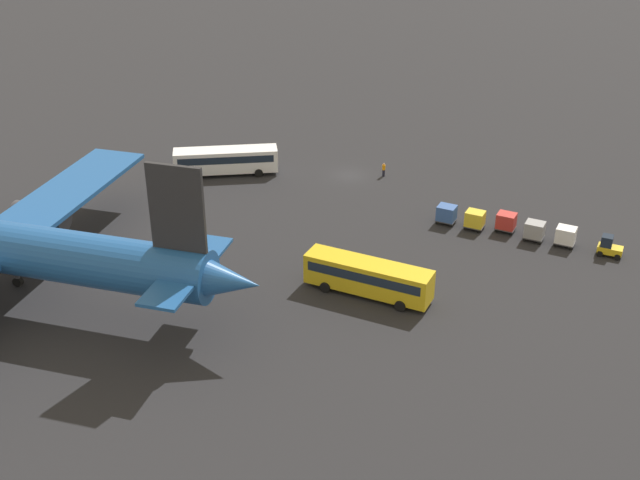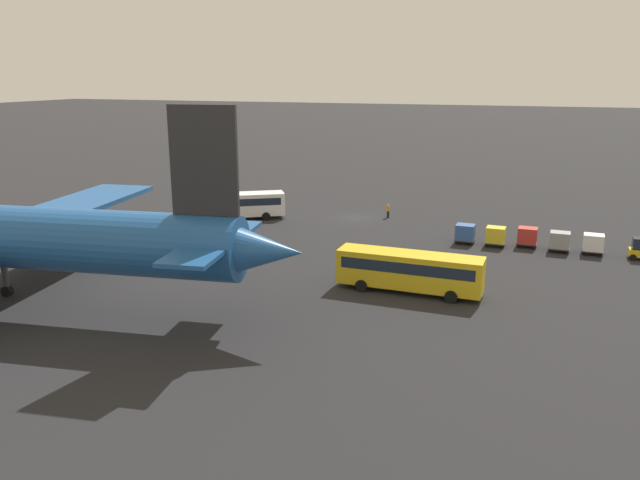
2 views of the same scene
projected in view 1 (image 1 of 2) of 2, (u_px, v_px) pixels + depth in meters
name	position (u px, v px, depth m)	size (l,w,h in m)	color
ground_plane	(349.00, 175.00, 98.06)	(600.00, 600.00, 0.00)	#232326
shuttle_bus_near	(226.00, 159.00, 97.54)	(12.17, 8.86, 3.20)	white
shuttle_bus_far	(368.00, 276.00, 72.79)	(11.94, 3.25, 3.30)	gold
baggage_tug	(609.00, 247.00, 79.82)	(2.41, 1.64, 2.10)	gold
worker_person	(384.00, 170.00, 97.38)	(0.38, 0.38, 1.74)	#1E1E2D
cargo_cart_white	(566.00, 235.00, 81.42)	(2.06, 1.76, 2.06)	#38383D
cargo_cart_grey	(535.00, 230.00, 82.48)	(2.06, 1.76, 2.06)	#38383D
cargo_cart_red	(506.00, 221.00, 84.28)	(2.06, 1.76, 2.06)	#38383D
cargo_cart_yellow	(475.00, 219.00, 84.72)	(2.06, 1.76, 2.06)	#38383D
cargo_cart_blue	(447.00, 213.00, 85.93)	(2.06, 1.76, 2.06)	#38383D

